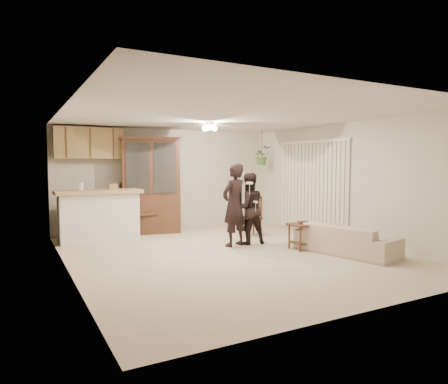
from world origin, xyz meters
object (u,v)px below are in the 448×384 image
chair_bar (145,221)px  chair_hutch_right (251,224)px  chair_hutch_left (130,220)px  adult (234,201)px  china_hutch (151,186)px  side_table (302,236)px  child (248,211)px  sofa (346,234)px

chair_bar → chair_hutch_right: size_ratio=1.18×
chair_hutch_left → adult: bearing=-36.7°
china_hutch → chair_hutch_left: china_hutch is taller
china_hutch → side_table: (1.97, -3.15, -0.86)m
side_table → chair_hutch_right: chair_hutch_right is taller
chair_hutch_right → child: bearing=59.7°
sofa → chair_bar: 4.58m
child → chair_hutch_left: (-1.83, 2.28, -0.34)m
adult → chair_hutch_left: adult is taller
sofa → chair_hutch_right: bearing=0.4°
side_table → chair_hutch_left: size_ratio=0.46×
sofa → chair_bar: bearing=21.5°
sofa → adult: bearing=29.7°
child → chair_hutch_left: bearing=-44.7°
chair_hutch_left → side_table: bearing=-31.7°
child → chair_hutch_right: size_ratio=1.46×
adult → china_hutch: (-0.98, 2.25, 0.21)m
adult → chair_hutch_right: size_ratio=1.95×
china_hutch → child: bearing=-45.9°
sofa → china_hutch: (-2.42, 3.83, 0.75)m
chair_bar → side_table: bearing=-52.8°
sofa → child: child is taller
chair_hutch_right → chair_hutch_left: bearing=-28.0°
child → side_table: (0.64, -0.95, -0.42)m
chair_bar → sofa: bearing=-53.0°
china_hutch → chair_hutch_left: (-0.50, 0.07, -0.78)m
adult → china_hutch: 2.47m
side_table → chair_bar: chair_bar is taller
adult → chair_hutch_right: bearing=-157.1°
side_table → chair_bar: bearing=124.5°
chair_hutch_left → chair_bar: bearing=1.9°
adult → child: size_ratio=1.33×
adult → chair_bar: bearing=-82.1°
chair_hutch_left → chair_hutch_right: 2.81m
child → side_table: 1.21m
sofa → side_table: 0.82m
side_table → chair_bar: (-2.13, 3.11, 0.05)m
child → side_table: bearing=130.4°
adult → side_table: adult is taller
chair_hutch_left → chair_hutch_right: chair_hutch_left is taller
china_hutch → chair_hutch_left: size_ratio=1.90×
sofa → adult: 2.20m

